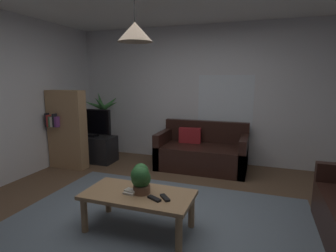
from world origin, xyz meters
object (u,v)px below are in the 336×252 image
at_px(book_on_table_0, 130,193).
at_px(tv_stand, 93,148).
at_px(couch_under_window, 202,153).
at_px(bookshelf_corner, 67,129).
at_px(remote_on_table_1, 154,199).
at_px(pendant_lamp, 135,32).
at_px(coffee_table, 138,199).
at_px(potted_palm_corner, 104,129).
at_px(book_on_table_1, 131,190).
at_px(potted_plant_on_table, 141,177).
at_px(remote_on_table_0, 165,198).
at_px(tv, 91,122).

relative_size(book_on_table_0, tv_stand, 0.14).
bearing_deg(couch_under_window, bookshelf_corner, -161.73).
bearing_deg(remote_on_table_1, pendant_lamp, -85.59).
xyz_separation_m(coffee_table, bookshelf_corner, (-2.09, 1.45, 0.35)).
height_order(potted_palm_corner, pendant_lamp, pendant_lamp).
relative_size(book_on_table_1, pendant_lamp, 0.20).
xyz_separation_m(book_on_table_0, potted_palm_corner, (-1.84, 2.43, 0.12)).
xyz_separation_m(potted_palm_corner, pendant_lamp, (1.92, -2.38, 1.49)).
relative_size(coffee_table, tv_stand, 1.29).
height_order(couch_under_window, book_on_table_0, couch_under_window).
xyz_separation_m(couch_under_window, coffee_table, (-0.20, -2.21, 0.08)).
distance_m(couch_under_window, coffee_table, 2.22).
bearing_deg(bookshelf_corner, pendant_lamp, -34.76).
height_order(book_on_table_0, tv_stand, tv_stand).
bearing_deg(potted_palm_corner, tv_stand, -88.37).
xyz_separation_m(bookshelf_corner, pendant_lamp, (2.09, -1.45, 1.34)).
relative_size(potted_palm_corner, bookshelf_corner, 0.97).
bearing_deg(book_on_table_1, remote_on_table_1, -11.52).
height_order(couch_under_window, potted_plant_on_table, couch_under_window).
relative_size(coffee_table, book_on_table_1, 8.97).
bearing_deg(tv_stand, pendant_lamp, -45.37).
bearing_deg(coffee_table, remote_on_table_0, -6.56).
height_order(coffee_table, book_on_table_1, book_on_table_1).
relative_size(potted_plant_on_table, pendant_lamp, 0.50).
bearing_deg(bookshelf_corner, tv, 67.93).
relative_size(book_on_table_1, remote_on_table_0, 0.81).
bearing_deg(remote_on_table_0, book_on_table_0, -41.48).
bearing_deg(potted_palm_corner, potted_plant_on_table, -50.64).
height_order(book_on_table_1, tv_stand, tv_stand).
xyz_separation_m(remote_on_table_0, pendant_lamp, (-0.31, 0.04, 1.62)).
distance_m(book_on_table_1, potted_plant_on_table, 0.17).
height_order(remote_on_table_1, tv, tv).
height_order(remote_on_table_0, tv_stand, tv_stand).
height_order(potted_palm_corner, bookshelf_corner, bookshelf_corner).
bearing_deg(remote_on_table_1, bookshelf_corner, -96.89).
bearing_deg(tv_stand, bookshelf_corner, -111.17).
distance_m(coffee_table, tv_stand, 2.71).
bearing_deg(tv, potted_plant_on_table, -44.45).
xyz_separation_m(book_on_table_0, tv_stand, (-1.83, 1.97, -0.18)).
xyz_separation_m(remote_on_table_0, potted_plant_on_table, (-0.29, 0.05, 0.16)).
relative_size(bookshelf_corner, pendant_lamp, 2.21).
bearing_deg(bookshelf_corner, coffee_table, -34.76).
distance_m(remote_on_table_0, remote_on_table_1, 0.11).
xyz_separation_m(book_on_table_0, book_on_table_1, (0.01, 0.01, 0.02)).
bearing_deg(pendant_lamp, remote_on_table_1, -22.42).
height_order(potted_plant_on_table, tv_stand, potted_plant_on_table).
xyz_separation_m(coffee_table, tv, (-1.91, 1.91, 0.42)).
bearing_deg(potted_plant_on_table, remote_on_table_0, -10.34).
bearing_deg(tv_stand, book_on_table_0, -47.12).
distance_m(remote_on_table_1, potted_palm_corner, 3.27).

